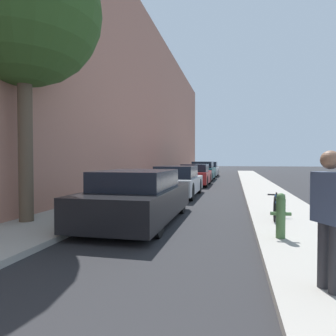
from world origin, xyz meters
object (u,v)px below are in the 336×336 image
(street_tree_near, at_px, (24,9))
(pedestrian, at_px, (330,211))
(parked_car_teal, at_px, (203,171))
(bicycle, at_px, (276,206))
(parked_car_white, at_px, (209,170))
(parked_car_black, at_px, (139,197))
(parked_car_silver, at_px, (177,182))
(fire_hydrant, at_px, (281,215))
(parked_car_red, at_px, (195,175))

(street_tree_near, xyz_separation_m, pedestrian, (6.01, -2.65, -4.20))
(street_tree_near, bearing_deg, parked_car_teal, 81.73)
(bicycle, bearing_deg, pedestrian, -79.97)
(bicycle, bearing_deg, parked_car_white, 108.90)
(parked_car_black, height_order, parked_car_silver, parked_car_black)
(parked_car_black, xyz_separation_m, parked_car_teal, (-0.00, 16.40, 0.05))
(parked_car_white, xyz_separation_m, street_tree_near, (-2.57, -22.66, 4.57))
(parked_car_black, xyz_separation_m, fire_hydrant, (3.28, -1.37, -0.08))
(fire_hydrant, bearing_deg, street_tree_near, 176.67)
(parked_car_red, bearing_deg, parked_car_white, 90.03)
(parked_car_red, xyz_separation_m, fire_hydrant, (3.25, -12.63, -0.08))
(parked_car_teal, distance_m, fire_hydrant, 18.07)
(street_tree_near, bearing_deg, parked_car_black, 22.13)
(fire_hydrant, bearing_deg, parked_car_black, 157.37)
(parked_car_black, distance_m, bicycle, 3.51)
(parked_car_silver, height_order, parked_car_teal, parked_car_teal)
(parked_car_black, xyz_separation_m, pedestrian, (3.48, -3.68, 0.39))
(parked_car_silver, relative_size, bicycle, 2.86)
(pedestrian, bearing_deg, parked_car_silver, -6.91)
(parked_car_black, bearing_deg, parked_car_red, 89.81)
(parked_car_black, relative_size, bicycle, 3.09)
(parked_car_white, height_order, pedestrian, pedestrian)
(parked_car_black, bearing_deg, parked_car_teal, 90.01)
(parked_car_red, height_order, pedestrian, pedestrian)
(parked_car_red, bearing_deg, bicycle, -72.21)
(parked_car_red, xyz_separation_m, pedestrian, (3.44, -14.95, 0.38))
(pedestrian, bearing_deg, parked_car_black, 15.68)
(street_tree_near, bearing_deg, parked_car_red, 78.18)
(parked_car_black, height_order, bicycle, parked_car_black)
(parked_car_silver, height_order, parked_car_red, parked_car_silver)
(parked_car_black, relative_size, parked_car_silver, 1.08)
(parked_car_red, distance_m, street_tree_near, 13.37)
(parked_car_black, relative_size, pedestrian, 2.91)
(pedestrian, bearing_deg, parked_car_red, -14.70)
(parked_car_teal, xyz_separation_m, pedestrian, (3.48, -20.08, 0.34))
(parked_car_red, distance_m, parked_car_teal, 5.14)
(parked_car_white, relative_size, fire_hydrant, 4.68)
(parked_car_teal, relative_size, street_tree_near, 0.62)
(parked_car_red, relative_size, parked_car_teal, 0.92)
(parked_car_white, bearing_deg, parked_car_red, -89.97)
(parked_car_teal, bearing_deg, fire_hydrant, -79.52)
(parked_car_silver, distance_m, parked_car_red, 5.67)
(parked_car_black, xyz_separation_m, parked_car_silver, (-0.04, 5.59, 0.00))
(parked_car_white, relative_size, pedestrian, 2.52)
(parked_car_black, height_order, pedestrian, pedestrian)
(parked_car_black, bearing_deg, bicycle, 10.38)
(parked_car_black, bearing_deg, pedestrian, -46.67)
(parked_car_silver, distance_m, fire_hydrant, 7.71)
(parked_car_silver, bearing_deg, fire_hydrant, -64.50)
(parked_car_red, height_order, bicycle, parked_car_red)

